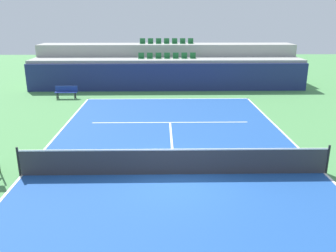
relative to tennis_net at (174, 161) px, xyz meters
name	(u,v)px	position (x,y,z in m)	size (l,w,h in m)	color
ground_plane	(174,174)	(0.00, 0.00, -0.51)	(80.00, 80.00, 0.00)	#4C8C4C
court_surface	(174,174)	(0.00, 0.00, -0.50)	(11.00, 24.00, 0.01)	#1E4C99
baseline_far	(168,99)	(0.00, 11.95, -0.50)	(11.00, 0.10, 0.00)	white
sideline_left	(22,175)	(-5.45, 0.00, -0.50)	(0.10, 24.00, 0.00)	white
sideline_right	(324,173)	(5.45, 0.00, -0.50)	(0.10, 24.00, 0.00)	white
service_line_far	(170,122)	(0.00, 6.40, -0.50)	(8.26, 0.10, 0.00)	white
centre_service_line	(172,143)	(0.00, 3.20, -0.50)	(0.10, 6.40, 0.00)	white
back_wall	(167,77)	(0.00, 14.63, 0.51)	(20.90, 0.30, 2.04)	navy
stands_tier_lower	(167,73)	(0.00, 15.98, 0.62)	(20.90, 2.40, 2.25)	#9E9E99
stands_tier_upper	(167,63)	(0.00, 18.38, 1.08)	(20.90, 2.40, 3.18)	#9E9E99
seating_row_lower	(167,57)	(0.00, 16.07, 1.87)	(4.45, 0.44, 0.44)	#1E6633
seating_row_upper	(167,42)	(0.00, 18.47, 2.80)	(4.45, 0.44, 0.44)	#1E6633
tennis_net	(174,161)	(0.00, 0.00, 0.00)	(11.08, 0.08, 1.07)	black
player_bench	(66,91)	(-6.94, 12.21, 0.00)	(1.50, 0.40, 0.85)	navy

